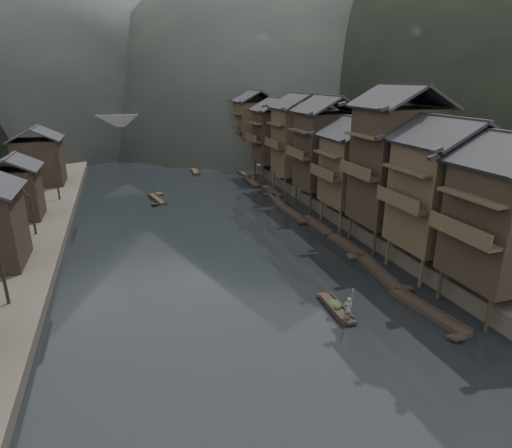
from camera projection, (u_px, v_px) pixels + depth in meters
name	position (u px, v px, depth m)	size (l,w,h in m)	color
water	(245.00, 293.00, 34.78)	(300.00, 300.00, 0.00)	black
right_bank	(364.00, 165.00, 80.57)	(40.00, 200.00, 1.80)	#2D2823
stilt_houses	(333.00, 141.00, 54.27)	(9.00, 67.60, 16.27)	black
left_houses	(6.00, 187.00, 45.19)	(8.10, 53.20, 8.73)	black
bare_trees	(34.00, 194.00, 41.54)	(3.40, 58.60, 6.80)	black
moored_sampans	(298.00, 214.00, 54.22)	(2.64, 56.61, 0.47)	black
midriver_boats	(173.00, 177.00, 74.32)	(10.31, 33.17, 0.45)	black
stone_bridge	(157.00, 130.00, 98.01)	(40.00, 6.00, 9.00)	#4C4C4F
hero_sampan	(336.00, 308.00, 32.04)	(1.14, 4.73, 0.43)	black
cargo_heap	(335.00, 300.00, 32.06)	(1.04, 1.36, 0.62)	black
boatman	(349.00, 306.00, 30.22)	(0.64, 0.42, 1.76)	#505052
bamboo_pole	(354.00, 269.00, 29.37)	(0.06, 0.06, 4.48)	#8C7A51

